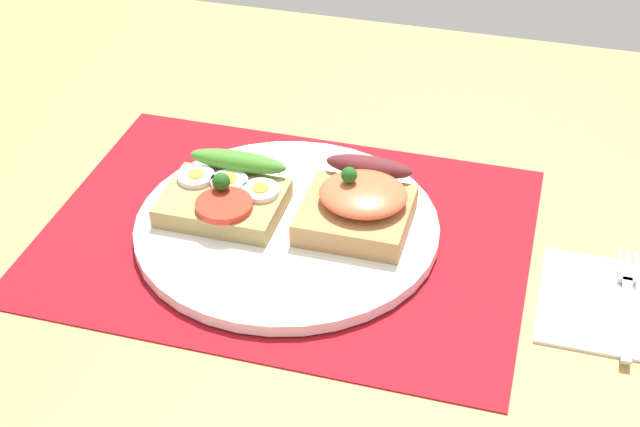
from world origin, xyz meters
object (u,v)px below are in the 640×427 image
object	(u,v)px
sandwich_salmon	(359,203)
sandwich_egg_tomato	(225,195)
plate	(287,227)
napkin	(618,305)
fork	(627,299)

from	to	relation	value
sandwich_salmon	sandwich_egg_tomato	bearing A→B (deg)	-173.76
sandwich_egg_tomato	plate	bearing A→B (deg)	-4.75
sandwich_egg_tomato	napkin	size ratio (longest dim) A/B	0.84
plate	sandwich_salmon	size ratio (longest dim) A/B	2.58
sandwich_salmon	napkin	size ratio (longest dim) A/B	0.84
plate	fork	bearing A→B (deg)	-3.58
sandwich_salmon	napkin	xyz separation A→B (cm)	(22.25, -3.90, -3.00)
plate	napkin	distance (cm)	28.36
plate	sandwich_egg_tomato	xyz separation A→B (cm)	(-5.82, 0.48, 1.92)
sandwich_egg_tomato	napkin	distance (cm)	34.28
sandwich_egg_tomato	fork	world-z (taller)	sandwich_egg_tomato
napkin	fork	world-z (taller)	fork
napkin	fork	distance (cm)	0.82
plate	napkin	world-z (taller)	plate
plate	napkin	size ratio (longest dim) A/B	2.15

